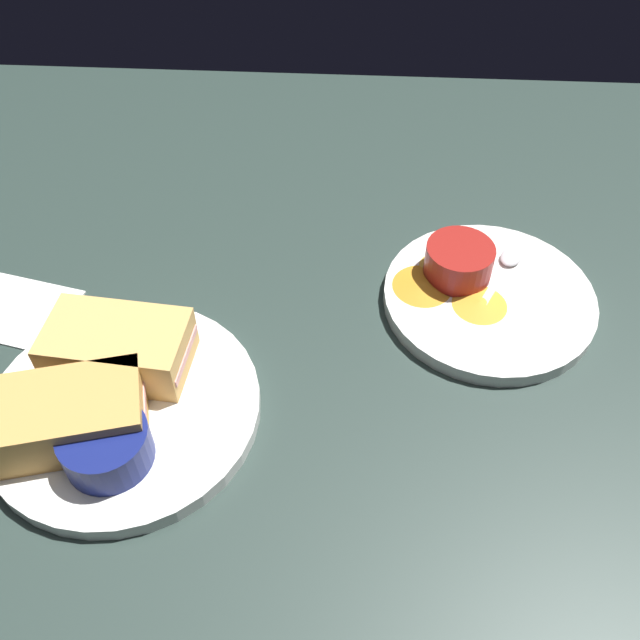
{
  "coord_description": "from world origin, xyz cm",
  "views": [
    {
      "loc": [
        11.72,
        -44.38,
        54.33
      ],
      "look_at": [
        9.06,
        1.79,
        3.0
      ],
      "focal_mm": 39.38,
      "sensor_mm": 36.0,
      "label": 1
    }
  ],
  "objects": [
    {
      "name": "ground_plane",
      "position": [
        0.0,
        0.0,
        -1.5
      ],
      "size": [
        110.0,
        110.0,
        3.0
      ],
      "primitive_type": "cube",
      "color": "#283833"
    },
    {
      "name": "plate_sandwich_main",
      "position": [
        -8.45,
        -8.21,
        0.8
      ],
      "size": [
        25.07,
        25.07,
        1.6
      ],
      "primitive_type": "cylinder",
      "color": "white",
      "rests_on": "ground_plane"
    },
    {
      "name": "sandwich_half_near",
      "position": [
        -9.51,
        -3.57,
        4.0
      ],
      "size": [
        13.84,
        8.75,
        4.8
      ],
      "color": "tan",
      "rests_on": "plate_sandwich_main"
    },
    {
      "name": "sandwich_half_far",
      "position": [
        -11.95,
        -11.45,
        4.0
      ],
      "size": [
        14.61,
        10.68,
        4.8
      ],
      "color": "tan",
      "rests_on": "plate_sandwich_main"
    },
    {
      "name": "ramekin_dark_sauce",
      "position": [
        -8.08,
        -13.84,
        3.61
      ],
      "size": [
        7.64,
        7.64,
        3.74
      ],
      "color": "navy",
      "rests_on": "plate_sandwich_main"
    },
    {
      "name": "spoon_by_dark_ramekin",
      "position": [
        -7.75,
        -7.97,
        1.96
      ],
      "size": [
        2.38,
        9.92,
        0.8
      ],
      "color": "silver",
      "rests_on": "plate_sandwich_main"
    },
    {
      "name": "plate_chips_companion",
      "position": [
        26.58,
        7.8,
        0.8
      ],
      "size": [
        22.17,
        22.17,
        1.6
      ],
      "primitive_type": "cylinder",
      "color": "white",
      "rests_on": "ground_plane"
    },
    {
      "name": "ramekin_light_gravy",
      "position": [
        23.26,
        10.57,
        3.61
      ],
      "size": [
        7.22,
        7.22,
        3.73
      ],
      "color": "maroon",
      "rests_on": "plate_chips_companion"
    },
    {
      "name": "spoon_by_gravy_ramekin",
      "position": [
        28.76,
        12.04,
        1.96
      ],
      "size": [
        5.84,
        9.45,
        0.8
      ],
      "color": "silver",
      "rests_on": "plate_chips_companion"
    },
    {
      "name": "plantain_chip_scatter",
      "position": [
        22.42,
        8.82,
        1.9
      ],
      "size": [
        13.2,
        12.18,
        0.6
      ],
      "color": "gold",
      "rests_on": "plate_chips_companion"
    },
    {
      "name": "paper_napkin_folded",
      "position": [
        -22.97,
        3.86,
        0.2
      ],
      "size": [
        12.7,
        11.18,
        0.4
      ],
      "primitive_type": "cube",
      "rotation": [
        0.0,
        0.0,
        -0.22
      ],
      "color": "white",
      "rests_on": "ground_plane"
    }
  ]
}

